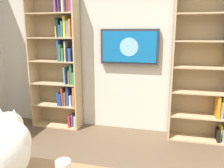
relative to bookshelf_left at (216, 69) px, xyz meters
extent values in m
cube|color=silver|center=(1.24, -0.17, 0.31)|extent=(4.52, 0.06, 2.70)
cube|color=tan|center=(0.57, 0.02, 0.02)|extent=(0.02, 0.28, 2.11)
cube|color=tan|center=(0.11, -0.11, 0.02)|extent=(0.93, 0.01, 2.11)
cube|color=tan|center=(0.11, 0.02, -1.03)|extent=(0.89, 0.27, 0.02)
cube|color=tan|center=(0.11, 0.02, -0.68)|extent=(0.89, 0.27, 0.02)
cube|color=tan|center=(0.11, 0.02, -0.33)|extent=(0.89, 0.27, 0.02)
cube|color=tan|center=(0.11, 0.02, 0.02)|extent=(0.89, 0.27, 0.02)
cube|color=tan|center=(0.11, 0.02, 0.37)|extent=(0.89, 0.27, 0.02)
cube|color=tan|center=(0.11, 0.02, 0.71)|extent=(0.89, 0.27, 0.02)
cube|color=#6FA2AB|center=(-0.17, 0.03, -0.93)|extent=(0.03, 0.15, 0.18)
cube|color=gold|center=(-0.14, 0.02, -0.90)|extent=(0.03, 0.12, 0.23)
cube|color=black|center=(-0.11, 0.04, -0.93)|extent=(0.03, 0.18, 0.17)
cube|color=#70A59C|center=(-0.12, 0.04, -0.51)|extent=(0.03, 0.13, 0.31)
cube|color=orange|center=(-0.10, 0.03, -0.55)|extent=(0.02, 0.16, 0.23)
cube|color=orange|center=(-0.06, 0.03, -0.51)|extent=(0.04, 0.22, 0.31)
cube|color=tan|center=(1.98, 0.02, 0.04)|extent=(0.02, 0.28, 2.16)
cube|color=tan|center=(2.74, 0.02, 0.04)|extent=(0.02, 0.28, 2.16)
cube|color=tan|center=(2.36, -0.11, 0.04)|extent=(0.79, 0.01, 2.16)
cube|color=tan|center=(2.36, 0.02, -1.03)|extent=(0.74, 0.27, 0.02)
cube|color=tan|center=(2.36, 0.02, -0.67)|extent=(0.74, 0.27, 0.02)
cube|color=tan|center=(2.36, 0.02, -0.31)|extent=(0.74, 0.27, 0.02)
cube|color=tan|center=(2.36, 0.02, 0.04)|extent=(0.74, 0.27, 0.02)
cube|color=tan|center=(2.36, 0.02, 0.40)|extent=(0.74, 0.27, 0.02)
cube|color=tan|center=(2.36, 0.02, 0.76)|extent=(0.74, 0.27, 0.02)
cube|color=beige|center=(2.01, 0.04, -0.92)|extent=(0.02, 0.22, 0.19)
cube|color=#6E979F|center=(2.04, 0.01, -0.92)|extent=(0.04, 0.14, 0.19)
cube|color=#704F91|center=(2.08, 0.03, -0.91)|extent=(0.03, 0.13, 0.21)
cube|color=#B02D39|center=(2.12, 0.02, -0.92)|extent=(0.04, 0.20, 0.18)
cube|color=orange|center=(2.02, 0.03, -0.50)|extent=(0.03, 0.24, 0.32)
cube|color=#2E5196|center=(2.06, 0.02, -0.57)|extent=(0.04, 0.18, 0.17)
cube|color=beige|center=(2.09, 0.03, -0.57)|extent=(0.03, 0.17, 0.17)
cube|color=#2A4A97|center=(2.14, 0.03, -0.50)|extent=(0.04, 0.15, 0.32)
cube|color=#91633E|center=(2.18, 0.04, -0.55)|extent=(0.03, 0.16, 0.22)
cube|color=#AD3E2D|center=(2.21, 0.03, -0.51)|extent=(0.04, 0.21, 0.29)
cube|color=#28419E|center=(2.25, 0.03, -0.57)|extent=(0.04, 0.23, 0.19)
cube|color=#22569A|center=(2.29, 0.02, -0.56)|extent=(0.03, 0.22, 0.21)
cube|color=#42863B|center=(2.02, 0.04, -0.21)|extent=(0.04, 0.20, 0.19)
cube|color=#337253|center=(2.06, 0.03, -0.15)|extent=(0.03, 0.20, 0.31)
cube|color=olive|center=(2.09, 0.04, -0.20)|extent=(0.02, 0.19, 0.21)
cube|color=black|center=(2.13, 0.04, -0.22)|extent=(0.03, 0.13, 0.17)
cube|color=#5E96B2|center=(2.16, 0.02, -0.17)|extent=(0.03, 0.22, 0.26)
cube|color=black|center=(2.02, 0.03, 0.20)|extent=(0.03, 0.15, 0.29)
cube|color=#2C4C96|center=(2.06, 0.02, 0.15)|extent=(0.04, 0.24, 0.20)
cube|color=black|center=(2.10, 0.03, 0.16)|extent=(0.03, 0.20, 0.20)
cube|color=beige|center=(2.14, 0.04, 0.20)|extent=(0.02, 0.17, 0.30)
cube|color=#427651|center=(2.17, 0.04, 0.15)|extent=(0.04, 0.20, 0.20)
cube|color=#367545|center=(2.21, 0.04, 0.18)|extent=(0.03, 0.22, 0.25)
cube|color=#324C9B|center=(2.24, 0.03, 0.21)|extent=(0.03, 0.21, 0.32)
cube|color=gold|center=(2.02, 0.02, 0.50)|extent=(0.03, 0.14, 0.18)
cube|color=orange|center=(2.05, 0.03, 0.54)|extent=(0.03, 0.18, 0.26)
cube|color=#608FB1|center=(2.09, 0.02, 0.53)|extent=(0.04, 0.16, 0.25)
cube|color=yellow|center=(2.14, 0.03, 0.56)|extent=(0.04, 0.15, 0.31)
cube|color=#346F4F|center=(2.18, 0.03, 0.53)|extent=(0.04, 0.18, 0.23)
cube|color=#28598B|center=(2.21, 0.04, 0.50)|extent=(0.03, 0.15, 0.18)
cube|color=black|center=(2.25, 0.01, 0.55)|extent=(0.05, 0.20, 0.29)
cube|color=gold|center=(2.28, 0.02, 0.49)|extent=(0.02, 0.14, 0.16)
cube|color=#83448C|center=(2.02, 0.02, 0.85)|extent=(0.04, 0.22, 0.16)
cube|color=#B33C3A|center=(2.06, 0.02, 0.85)|extent=(0.02, 0.15, 0.17)
cube|color=#A37445|center=(2.09, 0.02, 0.87)|extent=(0.03, 0.17, 0.20)
cube|color=#854B78|center=(2.11, 0.04, 0.89)|extent=(0.02, 0.20, 0.24)
cube|color=beige|center=(2.15, 0.03, 0.93)|extent=(0.03, 0.17, 0.32)
cube|color=black|center=(2.19, 0.04, 0.87)|extent=(0.03, 0.13, 0.20)
cube|color=#75477C|center=(2.22, 0.04, 0.90)|extent=(0.02, 0.12, 0.27)
cube|color=#7C468B|center=(2.26, 0.04, 0.90)|extent=(0.04, 0.19, 0.26)
cube|color=#333338|center=(1.19, -0.09, 0.27)|extent=(0.87, 0.06, 0.52)
cube|color=#146BB2|center=(1.19, -0.05, 0.27)|extent=(0.80, 0.01, 0.45)
cylinder|color=#8CCCEA|center=(1.19, -0.05, 0.27)|extent=(0.27, 0.00, 0.27)
ellipsoid|color=silver|center=(1.43, 2.37, -0.06)|extent=(0.29, 0.26, 0.24)
sphere|color=silver|center=(1.43, 2.31, 0.00)|extent=(0.15, 0.15, 0.15)
cone|color=silver|center=(1.39, 2.31, 0.06)|extent=(0.07, 0.07, 0.08)
cone|color=silver|center=(1.47, 2.31, 0.06)|extent=(0.07, 0.07, 0.08)
cone|color=beige|center=(1.39, 2.32, 0.05)|extent=(0.04, 0.04, 0.06)
cone|color=beige|center=(1.47, 2.32, 0.05)|extent=(0.04, 0.04, 0.06)
camera|label=1|loc=(0.67, 3.23, 0.46)|focal=35.93mm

